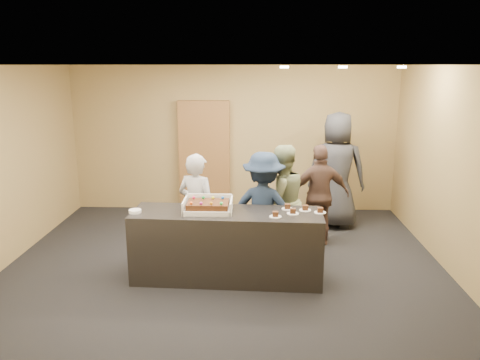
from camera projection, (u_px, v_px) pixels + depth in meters
The scene contains 17 objects.
room at pixel (225, 168), 6.28m from camera, with size 6.04×6.00×2.70m.
serving_counter at pixel (227, 245), 5.99m from camera, with size 2.40×0.70×0.90m, color black.
storage_cabinet at pixel (204, 157), 8.72m from camera, with size 0.94×0.15×2.07m, color brown.
cake_box at pixel (208, 208), 5.90m from camera, with size 0.61×0.42×0.18m.
sheet_cake at pixel (208, 204), 5.87m from camera, with size 0.52×0.36×0.11m.
plate_stack at pixel (135, 211), 5.85m from camera, with size 0.16×0.16×0.04m, color white.
slice_a at pixel (275, 215), 5.68m from camera, with size 0.15×0.15×0.07m.
slice_b at pixel (288, 207), 5.99m from camera, with size 0.15×0.15×0.07m.
slice_c at pixel (293, 212), 5.80m from camera, with size 0.15×0.15×0.07m.
slice_d at pixel (305, 209), 5.94m from camera, with size 0.15×0.15×0.07m.
slice_e at pixel (320, 211), 5.84m from camera, with size 0.15×0.15×0.07m.
person_server_grey at pixel (197, 209), 6.40m from camera, with size 0.57×0.37×1.55m, color #A4A5AA.
person_sage_man at pixel (281, 201), 6.66m from camera, with size 0.79×0.61×1.62m, color gray.
person_navy_man at pixel (263, 209), 6.39m from camera, with size 1.02×0.58×1.57m, color #162338.
person_brown_extra at pixel (320, 195), 7.09m from camera, with size 0.91×0.38×1.55m, color #50372E.
person_dark_suit at pixel (336, 170), 7.83m from camera, with size 0.96×0.62×1.96m, color #28292D.
ceiling_spotlights at pixel (343, 67), 6.40m from camera, with size 1.72×0.12×0.03m.
Camera 1 is at (0.42, -6.13, 2.70)m, focal length 35.00 mm.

